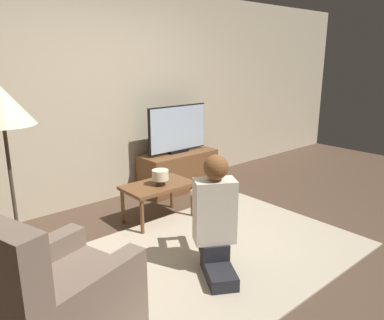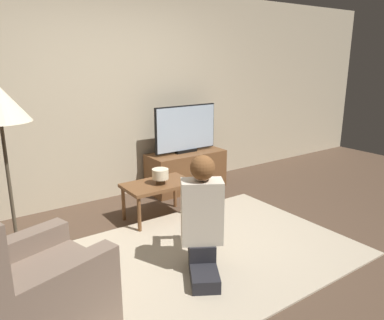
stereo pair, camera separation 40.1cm
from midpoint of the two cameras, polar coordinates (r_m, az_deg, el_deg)
ground_plane at (r=3.52m, az=4.04°, el=-14.76°), size 10.00×10.00×0.00m
wall_back at (r=4.72m, az=-10.77°, el=9.47°), size 10.00×0.06×2.60m
rug at (r=3.51m, az=4.04°, el=-14.65°), size 2.92×1.91×0.02m
tv_stand at (r=5.14m, az=1.32°, el=-1.65°), size 1.06×0.46×0.52m
tv at (r=5.00m, az=1.34°, el=4.75°), size 0.93×0.08×0.64m
coffee_table at (r=4.15m, az=-2.43°, el=-4.26°), size 0.76×0.46×0.42m
armchair at (r=2.62m, az=-19.67°, el=-19.27°), size 1.00×0.91×0.99m
person_kneeling at (r=3.11m, az=5.29°, el=-8.35°), size 0.62×0.81×1.00m
table_lamp at (r=4.07m, az=-2.05°, el=-2.34°), size 0.18×0.18×0.17m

